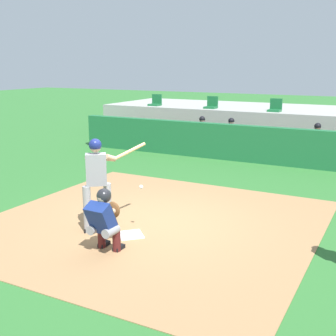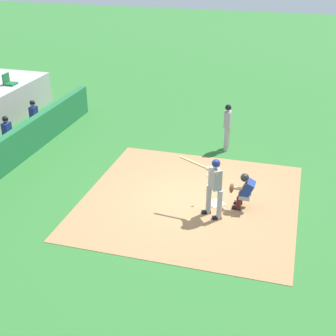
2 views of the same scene
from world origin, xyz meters
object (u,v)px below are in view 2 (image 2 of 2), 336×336
home_plate (216,203)px  batter_at_plate (214,184)px  dugout_player_2 (10,132)px  catcher_crouched (244,190)px  on_deck_batter (227,124)px  stadium_seat_4 (9,82)px  dugout_player_3 (37,115)px

home_plate → batter_at_plate: (-0.69, -0.03, 1.01)m
dugout_player_2 → catcher_crouched: bearing=-102.0°
batter_at_plate → on_deck_batter: (4.72, 0.42, -0.02)m
home_plate → stadium_seat_4: 11.53m
home_plate → catcher_crouched: size_ratio=0.30×
dugout_player_3 → stadium_seat_4: size_ratio=2.71×
dugout_player_2 → dugout_player_3: 1.92m
home_plate → batter_at_plate: bearing=-177.5°
dugout_player_2 → dugout_player_3: bearing=0.0°
dugout_player_3 → dugout_player_2: bearing=180.0°
stadium_seat_4 → catcher_crouched: bearing=-115.4°
dugout_player_3 → stadium_seat_4: stadium_seat_4 is taller
home_plate → on_deck_batter: on_deck_batter is taller
home_plate → stadium_seat_4: bearing=62.9°
batter_at_plate → on_deck_batter: 4.74m
home_plate → catcher_crouched: 0.98m
catcher_crouched → stadium_seat_4: size_ratio=3.06×
home_plate → catcher_crouched: (-0.00, -0.79, 0.59)m
on_deck_batter → dugout_player_2: 8.05m
on_deck_batter → catcher_crouched: bearing=-163.8°
catcher_crouched → on_deck_batter: (4.03, 1.17, 0.41)m
catcher_crouched → dugout_player_3: 9.71m
catcher_crouched → dugout_player_3: dugout_player_3 is taller
batter_at_plate → catcher_crouched: bearing=-47.9°
catcher_crouched → stadium_seat_4: (5.20, 10.97, 0.93)m
home_plate → dugout_player_3: dugout_player_3 is taller
dugout_player_2 → stadium_seat_4: bearing=31.7°
on_deck_batter → dugout_player_3: size_ratio=1.37×
dugout_player_3 → stadium_seat_4: (1.38, 2.03, 0.86)m
home_plate → dugout_player_3: size_ratio=0.34×
batter_at_plate → dugout_player_3: 9.34m
home_plate → batter_at_plate: size_ratio=0.24×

